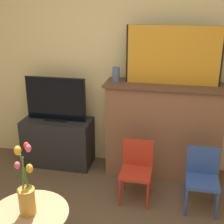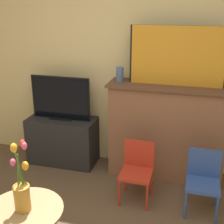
{
  "view_description": "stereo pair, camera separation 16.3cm",
  "coord_description": "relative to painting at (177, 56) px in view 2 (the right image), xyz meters",
  "views": [
    {
      "loc": [
        0.54,
        -1.36,
        1.94
      ],
      "look_at": [
        -0.0,
        1.23,
        0.97
      ],
      "focal_mm": 50.0,
      "sensor_mm": 36.0,
      "label": 1
    },
    {
      "loc": [
        0.7,
        -1.32,
        1.94
      ],
      "look_at": [
        -0.0,
        1.23,
        0.97
      ],
      "focal_mm": 50.0,
      "sensor_mm": 36.0,
      "label": 2
    }
  ],
  "objects": [
    {
      "name": "mantel_candle",
      "position": [
        -0.6,
        -0.01,
        -0.22
      ],
      "size": [
        0.08,
        0.08,
        0.16
      ],
      "color": "#4C6699",
      "rests_on": "fireplace_mantel"
    },
    {
      "name": "fireplace_mantel",
      "position": [
        -0.06,
        -0.01,
        -0.83
      ],
      "size": [
        1.31,
        0.42,
        1.08
      ],
      "color": "brown",
      "rests_on": "ground"
    },
    {
      "name": "painting",
      "position": [
        0.0,
        0.0,
        0.0
      ],
      "size": [
        0.99,
        0.03,
        0.61
      ],
      "color": "black",
      "rests_on": "fireplace_mantel"
    },
    {
      "name": "chair_blue",
      "position": [
        0.35,
        -0.56,
        -1.04
      ],
      "size": [
        0.31,
        0.31,
        0.6
      ],
      "color": "#2D4C99",
      "rests_on": "ground"
    },
    {
      "name": "tv_stand",
      "position": [
        -1.31,
        -0.03,
        -1.09
      ],
      "size": [
        0.82,
        0.39,
        0.57
      ],
      "color": "#232326",
      "rests_on": "ground"
    },
    {
      "name": "wall_back",
      "position": [
        -0.5,
        0.21,
        -0.03
      ],
      "size": [
        8.0,
        0.06,
        2.7
      ],
      "color": "beige",
      "rests_on": "ground"
    },
    {
      "name": "tv_monitor",
      "position": [
        -1.31,
        -0.03,
        -0.56
      ],
      "size": [
        0.72,
        0.12,
        0.52
      ],
      "color": "black",
      "rests_on": "tv_stand"
    },
    {
      "name": "chair_red",
      "position": [
        -0.28,
        -0.54,
        -1.04
      ],
      "size": [
        0.31,
        0.31,
        0.6
      ],
      "color": "#B22D1E",
      "rests_on": "ground"
    },
    {
      "name": "vase_tulips",
      "position": [
        -0.95,
        -1.54,
        -0.76
      ],
      "size": [
        0.16,
        0.2,
        0.52
      ],
      "color": "#B78433",
      "rests_on": "side_table"
    }
  ]
}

